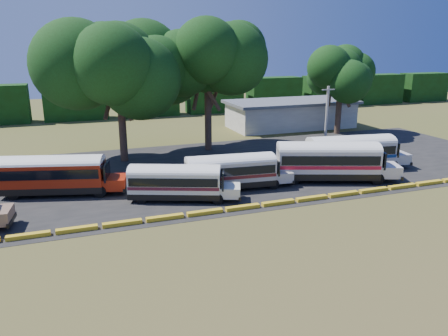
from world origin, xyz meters
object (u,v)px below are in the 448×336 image
object	(u,v)px
bus_cream_west	(177,180)
tree_west	(118,64)
bus_red	(55,173)
bus_white_red	(330,159)

from	to	relation	value
bus_cream_west	tree_west	size ratio (longest dim) A/B	0.63
bus_red	bus_cream_west	size ratio (longest dim) A/B	1.15
bus_cream_west	tree_west	world-z (taller)	tree_west
bus_white_red	tree_west	xyz separation A→B (m)	(-16.74, 13.59, 8.12)
bus_cream_west	tree_west	bearing A→B (deg)	121.25
bus_white_red	bus_red	bearing A→B (deg)	-170.50
tree_west	bus_red	bearing A→B (deg)	-125.98
bus_cream_west	bus_white_red	world-z (taller)	bus_white_red
bus_cream_west	tree_west	xyz separation A→B (m)	(-2.44, 13.90, 8.53)
bus_red	bus_white_red	size ratio (longest dim) A/B	0.92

